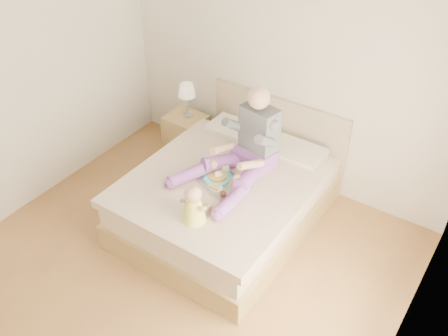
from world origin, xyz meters
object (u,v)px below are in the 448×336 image
Objects in this scene: baby at (194,206)px; bed at (230,194)px; adult at (246,149)px; tray at (223,182)px; nightstand at (186,136)px.

bed is at bearing 98.30° from baby.
bed is 0.58m from adult.
tray is 0.58m from baby.
nightstand is (-1.09, 0.65, -0.03)m from bed.
baby is (0.01, -0.87, -0.12)m from adult.
bed is 1.27m from nightstand.
nightstand is at bearing 149.00° from bed.
tray is at bearing -89.90° from adult.
bed is 0.39m from tray.
adult is 3.10× the size of baby.
bed is 1.88× the size of adult.
nightstand is at bearing 165.75° from adult.
bed is 3.93× the size of tray.
nightstand is 1.47m from tray.
baby is (0.07, -0.56, 0.12)m from tray.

